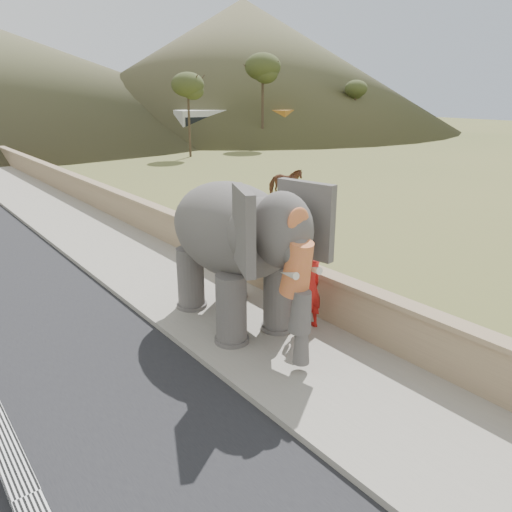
# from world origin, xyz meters

# --- Properties ---
(ground) EXTENTS (160.00, 160.00, 0.00)m
(ground) POSITION_xyz_m (0.00, 0.00, 0.00)
(ground) COLOR olive
(ground) RESTS_ON ground
(walkway) EXTENTS (3.00, 120.00, 0.15)m
(walkway) POSITION_xyz_m (0.00, 10.00, 0.07)
(walkway) COLOR #9E9687
(walkway) RESTS_ON ground
(parapet) EXTENTS (0.30, 120.00, 1.10)m
(parapet) POSITION_xyz_m (1.65, 10.00, 0.55)
(parapet) COLOR tan
(parapet) RESTS_ON ground
(cow) EXTENTS (1.67, 1.63, 1.36)m
(cow) POSITION_xyz_m (9.97, 12.95, 0.68)
(cow) COLOR brown
(cow) RESTS_ON ground
(distant_car) EXTENTS (4.50, 2.60, 1.44)m
(distant_car) POSITION_xyz_m (20.04, 36.64, 0.72)
(distant_car) COLOR #ACADB3
(distant_car) RESTS_ON ground
(bus_white) EXTENTS (11.26, 4.31, 3.10)m
(bus_white) POSITION_xyz_m (22.85, 35.87, 1.55)
(bus_white) COLOR silver
(bus_white) RESTS_ON ground
(bus_orange) EXTENTS (11.26, 5.41, 3.10)m
(bus_orange) POSITION_xyz_m (30.31, 33.68, 1.55)
(bus_orange) COLOR #C07521
(bus_orange) RESTS_ON ground
(hill_right) EXTENTS (56.00, 56.00, 16.00)m
(hill_right) POSITION_xyz_m (36.00, 52.00, 8.00)
(hill_right) COLOR brown
(hill_right) RESTS_ON ground
(elephant_and_man) EXTENTS (2.68, 4.60, 3.18)m
(elephant_and_man) POSITION_xyz_m (0.02, 3.11, 1.73)
(elephant_and_man) COLOR #635D59
(elephant_and_man) RESTS_ON ground
(trees) EXTENTS (48.13, 40.02, 8.78)m
(trees) POSITION_xyz_m (1.75, 27.20, 3.76)
(trees) COLOR #473828
(trees) RESTS_ON ground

